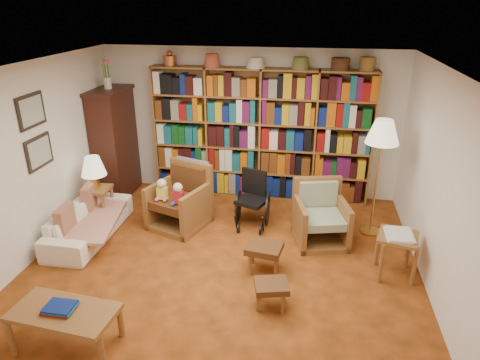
% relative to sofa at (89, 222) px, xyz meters
% --- Properties ---
extents(floor, '(5.00, 5.00, 0.00)m').
position_rel_sofa_xyz_m(floor, '(2.05, -0.51, -0.24)').
color(floor, '#A34B19').
rests_on(floor, ground).
extents(ceiling, '(5.00, 5.00, 0.00)m').
position_rel_sofa_xyz_m(ceiling, '(2.05, -0.51, 2.26)').
color(ceiling, white).
rests_on(ceiling, wall_back).
extents(wall_back, '(5.00, 0.00, 5.00)m').
position_rel_sofa_xyz_m(wall_back, '(2.05, 1.99, 1.01)').
color(wall_back, white).
rests_on(wall_back, floor).
extents(wall_front, '(5.00, 0.00, 5.00)m').
position_rel_sofa_xyz_m(wall_front, '(2.05, -3.01, 1.01)').
color(wall_front, white).
rests_on(wall_front, floor).
extents(wall_left, '(0.00, 5.00, 5.00)m').
position_rel_sofa_xyz_m(wall_left, '(-0.45, -0.51, 1.01)').
color(wall_left, white).
rests_on(wall_left, floor).
extents(wall_right, '(0.00, 5.00, 5.00)m').
position_rel_sofa_xyz_m(wall_right, '(4.55, -0.51, 1.01)').
color(wall_right, white).
rests_on(wall_right, floor).
extents(bookshelf, '(3.60, 0.30, 2.42)m').
position_rel_sofa_xyz_m(bookshelf, '(2.25, 1.82, 0.93)').
color(bookshelf, brown).
rests_on(bookshelf, floor).
extents(curio_cabinet, '(0.50, 0.95, 2.40)m').
position_rel_sofa_xyz_m(curio_cabinet, '(-0.20, 1.49, 0.72)').
color(curio_cabinet, '#3B1810').
rests_on(curio_cabinet, floor).
extents(framed_pictures, '(0.03, 0.52, 0.97)m').
position_rel_sofa_xyz_m(framed_pictures, '(-0.43, -0.21, 1.39)').
color(framed_pictures, black).
rests_on(framed_pictures, wall_left).
extents(sofa, '(1.63, 0.65, 0.48)m').
position_rel_sofa_xyz_m(sofa, '(0.00, 0.00, 0.00)').
color(sofa, white).
rests_on(sofa, floor).
extents(sofa_throw, '(0.96, 1.48, 0.04)m').
position_rel_sofa_xyz_m(sofa_throw, '(0.05, 0.00, 0.06)').
color(sofa_throw, beige).
rests_on(sofa_throw, sofa).
extents(cushion_left, '(0.19, 0.41, 0.40)m').
position_rel_sofa_xyz_m(cushion_left, '(-0.13, 0.35, 0.21)').
color(cushion_left, maroon).
rests_on(cushion_left, sofa).
extents(cushion_right, '(0.15, 0.38, 0.38)m').
position_rel_sofa_xyz_m(cushion_right, '(-0.13, -0.35, 0.21)').
color(cushion_right, maroon).
rests_on(cushion_right, sofa).
extents(side_table_lamp, '(0.42, 0.42, 0.54)m').
position_rel_sofa_xyz_m(side_table_lamp, '(-0.10, 0.51, 0.16)').
color(side_table_lamp, brown).
rests_on(side_table_lamp, floor).
extents(table_lamp, '(0.37, 0.37, 0.51)m').
position_rel_sofa_xyz_m(table_lamp, '(-0.10, 0.51, 0.65)').
color(table_lamp, '#C08E3D').
rests_on(table_lamp, side_table_lamp).
extents(armchair_leather, '(1.01, 1.01, 0.95)m').
position_rel_sofa_xyz_m(armchair_leather, '(1.19, 0.64, 0.15)').
color(armchair_leather, brown).
rests_on(armchair_leather, floor).
extents(armchair_sage, '(0.87, 0.88, 0.87)m').
position_rel_sofa_xyz_m(armchair_sage, '(3.30, 0.51, 0.09)').
color(armchair_sage, brown).
rests_on(armchair_sage, floor).
extents(wheelchair, '(0.53, 0.67, 0.84)m').
position_rel_sofa_xyz_m(wheelchair, '(2.27, 0.81, 0.14)').
color(wheelchair, black).
rests_on(wheelchair, floor).
extents(floor_lamp, '(0.46, 0.46, 1.72)m').
position_rel_sofa_xyz_m(floor_lamp, '(4.03, 0.81, 1.24)').
color(floor_lamp, '#C08E3D').
rests_on(floor_lamp, floor).
extents(side_table_papers, '(0.55, 0.55, 0.59)m').
position_rel_sofa_xyz_m(side_table_papers, '(4.20, -0.24, 0.23)').
color(side_table_papers, brown).
rests_on(side_table_papers, floor).
extents(footstool_a, '(0.48, 0.43, 0.37)m').
position_rel_sofa_xyz_m(footstool_a, '(2.59, -0.41, 0.06)').
color(footstool_a, '#532D16').
rests_on(footstool_a, floor).
extents(footstool_b, '(0.43, 0.39, 0.31)m').
position_rel_sofa_xyz_m(footstool_b, '(2.75, -1.10, 0.02)').
color(footstool_b, '#532D16').
rests_on(footstool_b, floor).
extents(coffee_table, '(1.06, 0.60, 0.48)m').
position_rel_sofa_xyz_m(coffee_table, '(0.82, -2.02, 0.14)').
color(coffee_table, brown).
rests_on(coffee_table, floor).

